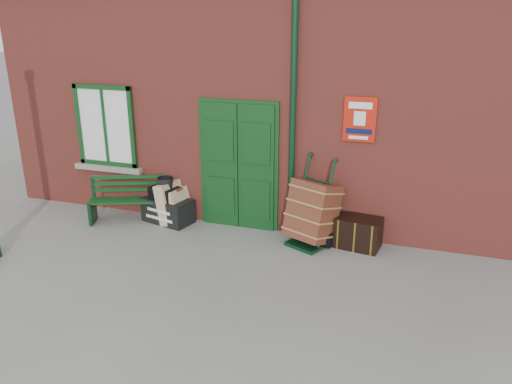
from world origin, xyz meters
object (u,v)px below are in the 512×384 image
at_px(porter_trolley, 312,212).
at_px(dark_trunk, 358,232).
at_px(bench, 129,198).
at_px(houdini_trunk, 168,210).

distance_m(porter_trolley, dark_trunk, 0.81).
height_order(porter_trolley, dark_trunk, porter_trolley).
relative_size(bench, porter_trolley, 1.01).
distance_m(houdini_trunk, porter_trolley, 2.70).
relative_size(bench, houdini_trunk, 1.63).
relative_size(houdini_trunk, porter_trolley, 0.62).
bearing_deg(bench, dark_trunk, -18.85).
distance_m(houdini_trunk, dark_trunk, 3.43).
height_order(bench, houdini_trunk, bench).
bearing_deg(dark_trunk, bench, -169.25).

